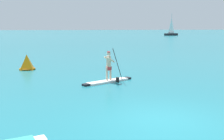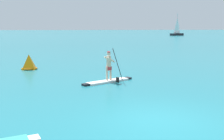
% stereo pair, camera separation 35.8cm
% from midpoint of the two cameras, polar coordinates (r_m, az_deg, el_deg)
% --- Properties ---
extents(ground, '(440.00, 440.00, 0.00)m').
position_cam_midpoint_polar(ground, '(9.84, 9.44, -10.03)').
color(ground, '#1E727F').
extents(paddleboarder_mid_center, '(3.10, 2.06, 2.01)m').
position_cam_midpoint_polar(paddleboarder_mid_center, '(15.85, -1.38, -1.12)').
color(paddleboarder_mid_center, white).
rests_on(paddleboarder_mid_center, ground).
extents(race_marker_buoy, '(1.36, 1.36, 1.13)m').
position_cam_midpoint_polar(race_marker_buoy, '(21.37, -17.65, 1.38)').
color(race_marker_buoy, orange).
rests_on(race_marker_buoy, ground).
extents(sailboat_right_horizon, '(5.52, 3.81, 7.34)m').
position_cam_midpoint_polar(sailboat_right_horizon, '(96.82, 12.04, 7.53)').
color(sailboat_right_horizon, black).
rests_on(sailboat_right_horizon, ground).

